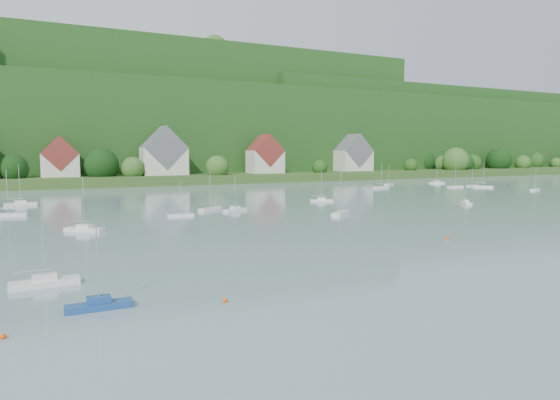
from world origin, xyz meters
name	(u,v)px	position (x,y,z in m)	size (l,w,h in m)	color
far_shore_strip	(145,178)	(0.00, 200.00, 1.50)	(600.00, 60.00, 3.00)	#33511E
forested_ridge	(120,130)	(0.39, 268.57, 22.89)	(620.00, 181.22, 69.89)	#153F14
village_building_1	(60,160)	(-30.00, 189.00, 8.75)	(12.00, 9.36, 14.00)	silver
village_building_2	(164,155)	(5.00, 188.00, 10.27)	(16.00, 11.44, 18.00)	silver
village_building_3	(265,157)	(45.00, 186.00, 9.43)	(13.00, 10.40, 15.50)	silver
village_building_4	(353,156)	(90.00, 190.00, 9.59)	(15.00, 10.40, 16.50)	silver
near_sailboat_1	(99,304)	(-30.55, 44.17, 0.39)	(4.71, 1.32, 6.36)	navy
near_sailboat_6	(45,281)	(-34.18, 52.62, 0.42)	(5.62, 1.88, 7.47)	white
mooring_buoy_2	(447,239)	(13.39, 54.67, 0.00)	(0.49, 0.49, 0.49)	#EE5409
mooring_buoy_3	(225,302)	(-21.71, 41.79, 0.00)	(0.40, 0.40, 0.40)	#EE5409
mooring_buoy_5	(3,338)	(-36.42, 40.79, 0.00)	(0.39, 0.39, 0.39)	#EE5409
far_sailboat_cluster	(249,199)	(9.15, 113.90, 0.37)	(184.82, 71.79, 8.71)	white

